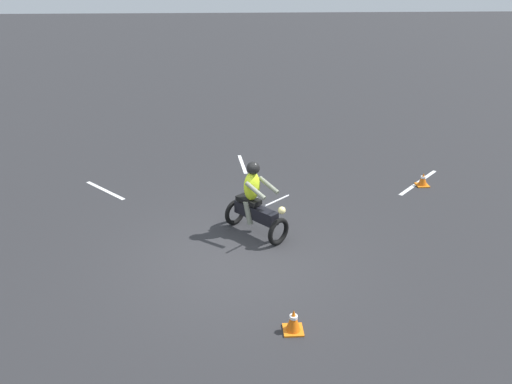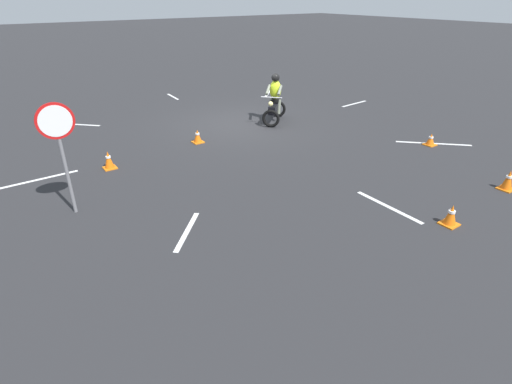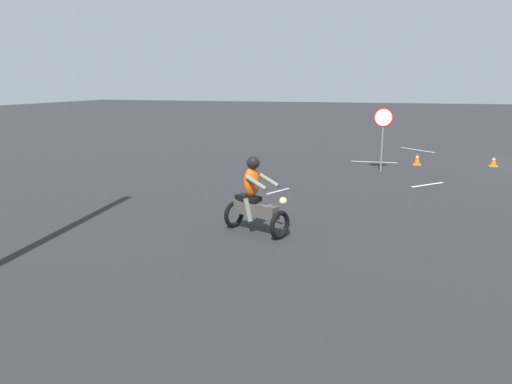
{
  "view_description": "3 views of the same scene",
  "coord_description": "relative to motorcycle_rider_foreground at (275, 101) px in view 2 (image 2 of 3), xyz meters",
  "views": [
    {
      "loc": [
        8.5,
        -0.09,
        5.3
      ],
      "look_at": [
        -1.03,
        0.5,
        1.0
      ],
      "focal_mm": 35.0,
      "sensor_mm": 36.0,
      "label": 1
    },
    {
      "loc": [
        7.34,
        11.37,
        4.09
      ],
      "look_at": [
        3.7,
        6.15,
        0.9
      ],
      "focal_mm": 28.0,
      "sensor_mm": 36.0,
      "label": 2
    },
    {
      "loc": [
        5.45,
        21.65,
        3.17
      ],
      "look_at": [
        8.43,
        11.8,
        0.9
      ],
      "focal_mm": 35.0,
      "sensor_mm": 36.0,
      "label": 3
    }
  ],
  "objects": [
    {
      "name": "traffic_cone_mid_center",
      "position": [
        6.06,
        0.9,
        -0.5
      ],
      "size": [
        0.32,
        0.32,
        0.47
      ],
      "color": "orange",
      "rests_on": "ground"
    },
    {
      "name": "stop_sign",
      "position": [
        7.34,
        2.82,
        0.91
      ],
      "size": [
        0.7,
        0.08,
        2.3
      ],
      "color": "slate",
      "rests_on": "ground"
    },
    {
      "name": "traffic_cone_near_left",
      "position": [
        1.43,
        7.56,
        -0.52
      ],
      "size": [
        0.32,
        0.32,
        0.43
      ],
      "color": "orange",
      "rests_on": "ground"
    },
    {
      "name": "traffic_cone_far_right",
      "position": [
        -1.1,
        7.41,
        -0.49
      ],
      "size": [
        0.32,
        0.32,
        0.48
      ],
      "color": "orange",
      "rests_on": "ground"
    },
    {
      "name": "lane_stripe_w",
      "position": [
        -4.22,
        -0.12,
        -0.72
      ],
      "size": [
        1.52,
        0.24,
        0.01
      ],
      "primitive_type": "cube",
      "rotation": [
        0.0,
        0.0,
        4.8
      ],
      "color": "silver",
      "rests_on": "ground"
    },
    {
      "name": "motorcycle_rider_foreground",
      "position": [
        0.0,
        0.0,
        0.0
      ],
      "size": [
        1.44,
        1.39,
        1.66
      ],
      "rotation": [
        0.0,
        0.0,
        5.45
      ],
      "color": "black",
      "rests_on": "ground"
    },
    {
      "name": "lane_stripe_e",
      "position": [
        7.71,
        0.61,
        -0.72
      ],
      "size": [
        1.84,
        0.16,
        0.01
      ],
      "primitive_type": "cube",
      "rotation": [
        0.0,
        0.0,
        1.6
      ],
      "color": "silver",
      "rests_on": "ground"
    },
    {
      "name": "lane_stripe_s",
      "position": [
        1.38,
        -5.54,
        -0.72
      ],
      "size": [
        0.17,
        1.25,
        0.01
      ],
      "primitive_type": "cube",
      "rotation": [
        0.0,
        0.0,
        6.22
      ],
      "color": "silver",
      "rests_on": "ground"
    },
    {
      "name": "lane_stripe_se",
      "position": [
        5.98,
        -3.78,
        -0.72
      ],
      "size": [
        1.59,
        1.58,
        0.01
      ],
      "primitive_type": "cube",
      "rotation": [
        0.0,
        0.0,
        7.07
      ],
      "color": "silver",
      "rests_on": "ground"
    },
    {
      "name": "lane_stripe_ne",
      "position": [
        5.78,
        4.83,
        -0.72
      ],
      "size": [
        1.03,
        1.11,
        0.01
      ],
      "primitive_type": "cube",
      "rotation": [
        0.0,
        0.0,
        2.4
      ],
      "color": "silver",
      "rests_on": "ground"
    },
    {
      "name": "traffic_cone_far_left",
      "position": [
        3.25,
        0.42,
        -0.53
      ],
      "size": [
        0.32,
        0.32,
        0.41
      ],
      "color": "orange",
      "rests_on": "ground"
    },
    {
      "name": "lane_stripe_sw",
      "position": [
        -2.53,
        -3.77,
        -0.72
      ],
      "size": [
        1.26,
        1.24,
        0.01
      ],
      "primitive_type": "cube",
      "rotation": [
        0.0,
        0.0,
        5.49
      ],
      "color": "silver",
      "rests_on": "ground"
    },
    {
      "name": "traffic_cone_mid_left",
      "position": [
        -2.34,
        4.61,
        -0.56
      ],
      "size": [
        0.32,
        0.32,
        0.36
      ],
      "color": "orange",
      "rests_on": "ground"
    },
    {
      "name": "lane_stripe_n",
      "position": [
        1.82,
        6.4,
        -0.72
      ],
      "size": [
        0.12,
        1.69,
        0.01
      ],
      "primitive_type": "cube",
      "rotation": [
        0.0,
        0.0,
        3.13
      ],
      "color": "silver",
      "rests_on": "ground"
    },
    {
      "name": "ground_plane",
      "position": [
        1.06,
        -0.47,
        -0.73
      ],
      "size": [
        120.0,
        120.0,
        0.0
      ],
      "primitive_type": "plane",
      "color": "#28282B"
    },
    {
      "name": "lane_stripe_nw",
      "position": [
        -2.56,
        4.59,
        -0.72
      ],
      "size": [
        1.64,
        1.6,
        0.01
      ],
      "primitive_type": "cube",
      "rotation": [
        0.0,
        0.0,
        3.94
      ],
      "color": "silver",
      "rests_on": "ground"
    }
  ]
}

